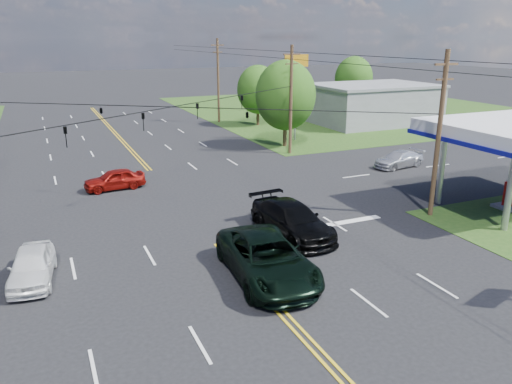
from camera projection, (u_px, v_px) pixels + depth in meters
name	position (u px, v px, depth m)	size (l,w,h in m)	color
ground	(176.00, 199.00, 32.45)	(280.00, 280.00, 0.00)	black
grass_ne	(350.00, 108.00, 73.89)	(46.00, 48.00, 0.03)	#1F4215
stop_bar	(304.00, 229.00, 27.39)	(10.00, 0.50, 0.02)	silver
retail_ne	(372.00, 105.00, 60.83)	(14.00, 10.00, 4.40)	slate
pole_se	(439.00, 133.00, 28.14)	(1.60, 0.28, 9.50)	#3D271A
pole_ne	(291.00, 99.00, 43.86)	(1.60, 0.28, 9.50)	#3D271A
pole_right_far	(218.00, 80.00, 60.39)	(1.60, 0.28, 10.00)	#3D271A
span_wire_signals	(172.00, 107.00, 30.67)	(26.00, 18.00, 1.13)	black
power_lines	(179.00, 65.00, 28.15)	(26.04, 100.00, 0.64)	black
tree_right_a	(286.00, 95.00, 46.88)	(5.70, 5.70, 8.18)	#3D271A
tree_right_b	(258.00, 90.00, 58.52)	(4.94, 4.94, 7.09)	#3D271A
tree_far_r	(354.00, 78.00, 70.41)	(5.32, 5.32, 7.63)	#3D271A
pickup_dkgreen	(267.00, 258.00, 21.62)	(3.09, 6.70, 1.86)	black
suv_black	(292.00, 220.00, 26.31)	(2.45, 6.04, 1.75)	black
pickup_white	(32.00, 266.00, 21.39)	(1.72, 4.26, 1.45)	silver
sedan_red	(114.00, 179.00, 34.47)	(1.66, 4.12, 1.40)	maroon
sedan_far	(399.00, 159.00, 40.36)	(1.84, 4.52, 1.31)	silver
polesign_ne	(296.00, 73.00, 49.22)	(2.32, 0.92, 8.52)	#A5A5AA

